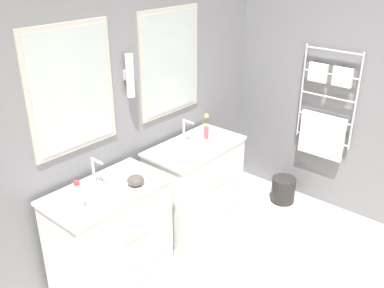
{
  "coord_description": "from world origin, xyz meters",
  "views": [
    {
      "loc": [
        -1.8,
        -0.52,
        2.49
      ],
      "look_at": [
        0.49,
        1.44,
        1.09
      ],
      "focal_mm": 40.0,
      "sensor_mm": 36.0,
      "label": 1
    }
  ],
  "objects_px": {
    "vanity_right": "(197,185)",
    "waste_bin": "(283,189)",
    "vanity_left": "(113,235)",
    "amenity_bowl": "(136,180)",
    "flower_vase": "(206,129)",
    "toiletry_bottle": "(78,197)"
  },
  "relations": [
    {
      "from": "vanity_right",
      "to": "waste_bin",
      "type": "height_order",
      "value": "vanity_right"
    },
    {
      "from": "vanity_left",
      "to": "waste_bin",
      "type": "distance_m",
      "value": 2.01
    },
    {
      "from": "vanity_left",
      "to": "vanity_right",
      "type": "relative_size",
      "value": 1.0
    },
    {
      "from": "vanity_left",
      "to": "vanity_right",
      "type": "distance_m",
      "value": 1.03
    },
    {
      "from": "vanity_right",
      "to": "amenity_bowl",
      "type": "xyz_separation_m",
      "value": [
        -0.85,
        -0.09,
        0.45
      ]
    },
    {
      "from": "vanity_left",
      "to": "flower_vase",
      "type": "distance_m",
      "value": 1.32
    },
    {
      "from": "amenity_bowl",
      "to": "flower_vase",
      "type": "xyz_separation_m",
      "value": [
        1.03,
        0.14,
        0.06
      ]
    },
    {
      "from": "vanity_right",
      "to": "vanity_left",
      "type": "bearing_deg",
      "value": 180.0
    },
    {
      "from": "vanity_left",
      "to": "waste_bin",
      "type": "height_order",
      "value": "vanity_left"
    },
    {
      "from": "toiletry_bottle",
      "to": "waste_bin",
      "type": "bearing_deg",
      "value": -9.81
    },
    {
      "from": "vanity_right",
      "to": "flower_vase",
      "type": "height_order",
      "value": "flower_vase"
    },
    {
      "from": "vanity_right",
      "to": "waste_bin",
      "type": "relative_size",
      "value": 3.43
    },
    {
      "from": "vanity_right",
      "to": "toiletry_bottle",
      "type": "bearing_deg",
      "value": -177.79
    },
    {
      "from": "flower_vase",
      "to": "waste_bin",
      "type": "relative_size",
      "value": 0.91
    },
    {
      "from": "vanity_left",
      "to": "vanity_right",
      "type": "xyz_separation_m",
      "value": [
        1.03,
        0.0,
        0.0
      ]
    },
    {
      "from": "waste_bin",
      "to": "vanity_right",
      "type": "bearing_deg",
      "value": 154.19
    },
    {
      "from": "toiletry_bottle",
      "to": "waste_bin",
      "type": "relative_size",
      "value": 0.81
    },
    {
      "from": "vanity_left",
      "to": "toiletry_bottle",
      "type": "bearing_deg",
      "value": -170.18
    },
    {
      "from": "toiletry_bottle",
      "to": "amenity_bowl",
      "type": "height_order",
      "value": "toiletry_bottle"
    },
    {
      "from": "vanity_right",
      "to": "toiletry_bottle",
      "type": "height_order",
      "value": "toiletry_bottle"
    },
    {
      "from": "vanity_left",
      "to": "flower_vase",
      "type": "xyz_separation_m",
      "value": [
        1.21,
        0.05,
        0.51
      ]
    },
    {
      "from": "amenity_bowl",
      "to": "waste_bin",
      "type": "height_order",
      "value": "amenity_bowl"
    }
  ]
}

